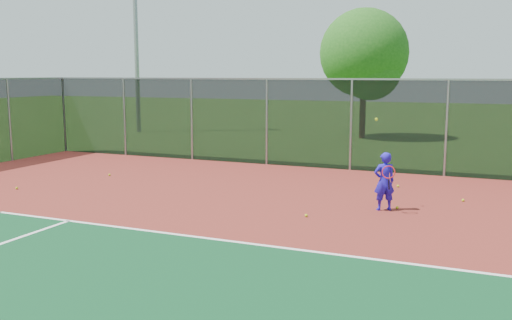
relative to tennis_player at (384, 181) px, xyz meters
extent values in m
cube|color=maroon|center=(0.90, -4.72, -0.70)|extent=(30.00, 20.00, 0.02)
cube|color=black|center=(0.90, 5.28, 0.81)|extent=(30.00, 0.04, 3.00)
cube|color=gray|center=(0.90, 5.28, 2.31)|extent=(30.00, 0.06, 0.06)
imported|color=#2014C3|center=(0.00, 0.00, 0.00)|extent=(0.60, 0.54, 1.37)
cylinder|color=black|center=(0.15, -0.25, -0.02)|extent=(0.03, 0.15, 0.27)
torus|color=#A51414|center=(0.15, -0.35, 0.28)|extent=(0.30, 0.13, 0.29)
sphere|color=#B3C817|center=(-0.25, 0.10, 1.43)|extent=(0.07, 0.07, 0.07)
sphere|color=#B3C817|center=(1.67, 1.69, -0.66)|extent=(0.07, 0.07, 0.07)
sphere|color=#B3C817|center=(-8.77, 1.20, -0.66)|extent=(0.07, 0.07, 0.07)
sphere|color=#B3C817|center=(-9.82, -1.54, -0.66)|extent=(0.07, 0.07, 0.07)
sphere|color=#B3C817|center=(-1.47, -1.34, -0.66)|extent=(0.07, 0.07, 0.07)
sphere|color=#B3C817|center=(0.28, 0.24, -0.66)|extent=(0.07, 0.07, 0.07)
sphere|color=#B3C817|center=(-0.13, 2.91, -0.66)|extent=(0.07, 0.07, 0.07)
cylinder|color=gray|center=(-15.97, 13.25, 5.57)|extent=(0.24, 0.24, 12.55)
cylinder|color=#342412|center=(-3.88, 15.02, 0.51)|extent=(0.30, 0.30, 2.44)
sphere|color=#1C5115|center=(-3.88, 15.02, 3.50)|extent=(4.35, 4.35, 4.35)
sphere|color=#1C5115|center=(-3.48, 14.72, 2.68)|extent=(2.99, 2.99, 2.99)
camera|label=1|loc=(2.36, -13.19, 2.48)|focal=40.00mm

